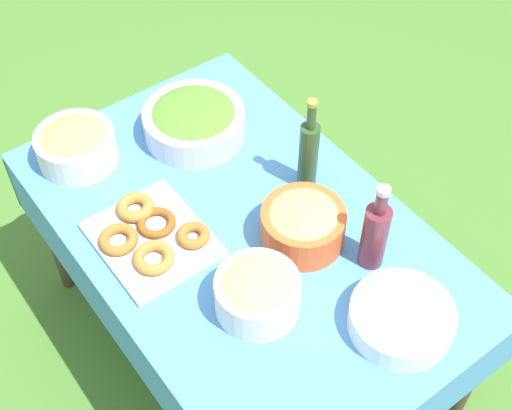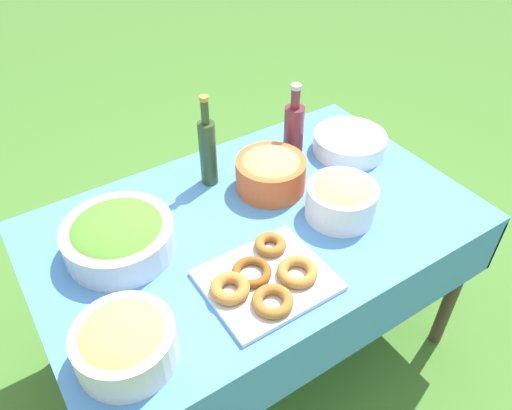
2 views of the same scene
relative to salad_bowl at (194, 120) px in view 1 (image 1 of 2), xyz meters
The scene contains 10 objects.
ground_plane 0.87m from the salad_bowl, 165.19° to the left, with size 14.00×14.00×0.00m, color #477A2D.
picnic_table 0.45m from the salad_bowl, 165.19° to the left, with size 1.41×0.89×0.70m.
salad_bowl is the anchor object (origin of this frame).
pasta_bowl 0.70m from the salad_bowl, 160.25° to the left, with size 0.23×0.23×0.13m.
donut_platter 0.46m from the salad_bowl, 130.06° to the left, with size 0.36×0.32×0.05m.
plate_stack 0.93m from the salad_bowl, behind, with size 0.28×0.28×0.07m.
olive_oil_bottle 0.43m from the salad_bowl, 158.73° to the right, with size 0.06×0.06×0.34m.
wine_bottle 0.73m from the salad_bowl, behind, with size 0.07×0.07×0.30m.
bread_bowl 0.55m from the salad_bowl, behind, with size 0.24×0.24×0.13m.
fruit_bowl 0.38m from the salad_bowl, 70.87° to the left, with size 0.25×0.25×0.13m.
Camera 1 is at (-1.08, 0.75, 2.33)m, focal length 50.00 mm.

